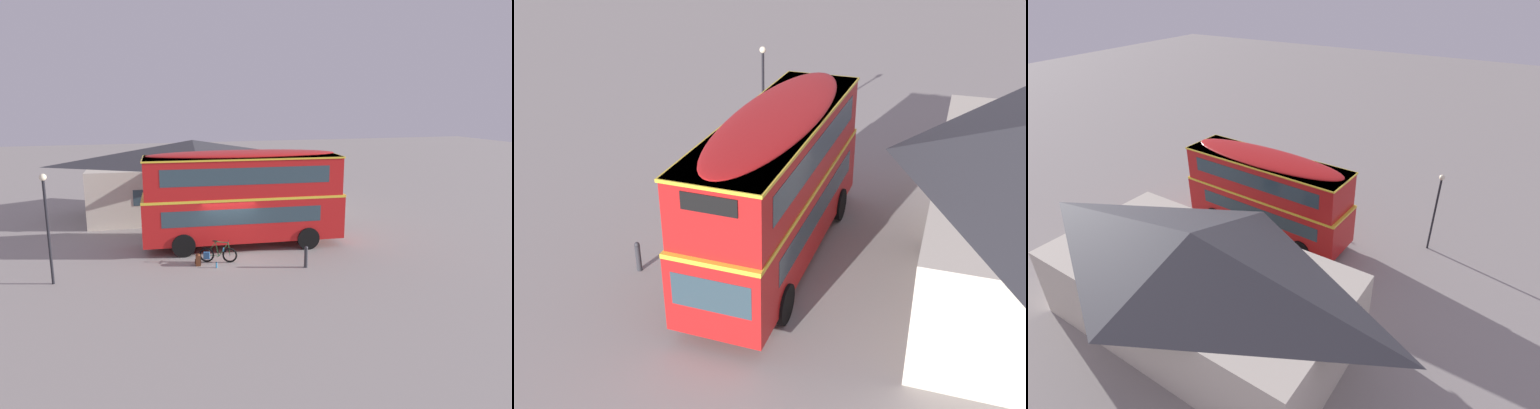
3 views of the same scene
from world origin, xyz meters
The scene contains 8 objects.
ground_plane centered at (0.00, 0.00, 0.00)m, with size 120.00×120.00×0.00m, color gray.
double_decker_bus centered at (0.97, 0.87, 2.64)m, with size 9.92×3.19×4.79m.
touring_bicycle centered at (-0.79, -1.27, 0.37)m, with size 1.66×0.68×1.03m.
backpack_on_ground centered at (-1.66, -1.42, 0.27)m, with size 0.30×0.35×0.53m.
water_bottle_blue_sports centered at (-0.93, -1.94, 0.12)m, with size 0.07×0.07×0.26m.
pub_building centered at (-0.49, 8.47, 2.41)m, with size 13.17×7.19×4.72m.
street_lamp centered at (-7.55, -2.06, 2.77)m, with size 0.28×0.28×4.45m.
kerb_bollard centered at (2.86, -2.92, 0.50)m, with size 0.16×0.16×0.97m.
Camera 3 is at (-10.01, 17.76, 13.37)m, focal length 28.82 mm.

